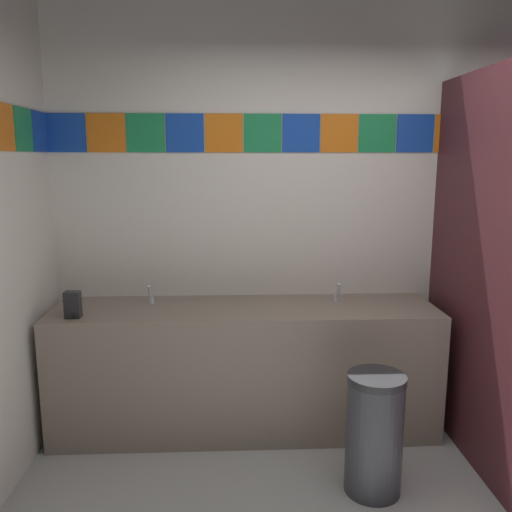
{
  "coord_description": "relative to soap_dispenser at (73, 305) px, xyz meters",
  "views": [
    {
      "loc": [
        -0.83,
        -1.81,
        1.77
      ],
      "look_at": [
        -0.71,
        1.11,
        1.22
      ],
      "focal_mm": 36.59,
      "sensor_mm": 36.0,
      "label": 1
    }
  ],
  "objects": [
    {
      "name": "wall_back",
      "position": [
        1.8,
        0.51,
        0.54
      ],
      "size": [
        4.08,
        0.09,
        2.9
      ],
      "color": "silver",
      "rests_on": "ground_plane"
    },
    {
      "name": "faucet_right",
      "position": [
        1.65,
        0.27,
        -0.03
      ],
      "size": [
        0.04,
        0.1,
        0.14
      ],
      "color": "silver",
      "rests_on": "vanity_counter"
    },
    {
      "name": "soap_dispenser",
      "position": [
        0.0,
        0.0,
        0.0
      ],
      "size": [
        0.09,
        0.09,
        0.16
      ],
      "color": "black",
      "rests_on": "vanity_counter"
    },
    {
      "name": "faucet_left",
      "position": [
        0.42,
        0.27,
        -0.03
      ],
      "size": [
        0.04,
        0.1,
        0.14
      ],
      "color": "silver",
      "rests_on": "vanity_counter"
    },
    {
      "name": "vanity_counter",
      "position": [
        1.03,
        0.18,
        -0.49
      ],
      "size": [
        2.45,
        0.59,
        0.83
      ],
      "color": "gray",
      "rests_on": "ground_plane"
    },
    {
      "name": "trash_bin",
      "position": [
        1.7,
        -0.53,
        -0.58
      ],
      "size": [
        0.31,
        0.31,
        0.66
      ],
      "color": "#333338",
      "rests_on": "ground_plane"
    }
  ]
}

